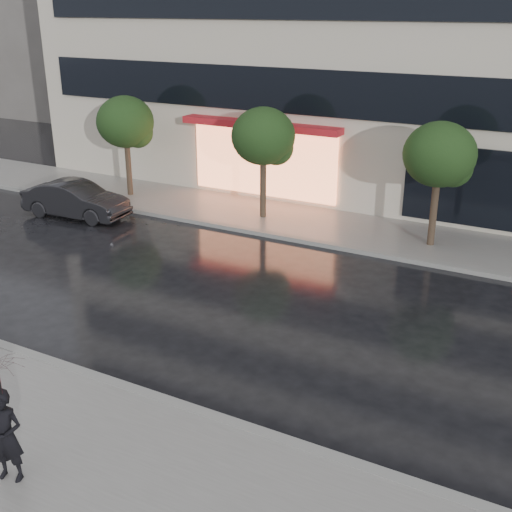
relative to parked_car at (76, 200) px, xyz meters
The scene contains 11 objects.
ground 11.49m from the parked_car, 37.86° to the right, with size 120.00×120.00×0.00m, color black.
sidewalk_near 13.72m from the parked_car, 48.65° to the right, with size 60.00×4.50×0.12m, color slate.
sidewalk_far 9.63m from the parked_car, 19.52° to the left, with size 60.00×3.50×0.12m, color slate.
curb_near 12.12m from the parked_car, 41.59° to the right, with size 60.00×0.25×0.14m, color gray.
curb_far 9.19m from the parked_car, ahead, with size 60.00×0.25×0.14m, color gray.
bg_building_left 27.33m from the parked_car, 134.97° to the left, with size 14.00×10.00×12.00m, color #59544F.
tree_far_west 3.76m from the parked_car, 87.77° to the left, with size 2.20×2.20×3.99m.
tree_mid_west 7.18m from the parked_car, 26.06° to the left, with size 2.20×2.20×3.99m.
tree_mid_east 12.69m from the parked_car, 13.87° to the left, with size 2.20×2.20×3.99m.
parked_car is the anchor object (origin of this frame).
pedestrian_with_umbrella 14.18m from the parked_car, 50.83° to the right, with size 1.02×1.03×2.18m.
Camera 1 is at (7.25, -9.34, 7.19)m, focal length 45.00 mm.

